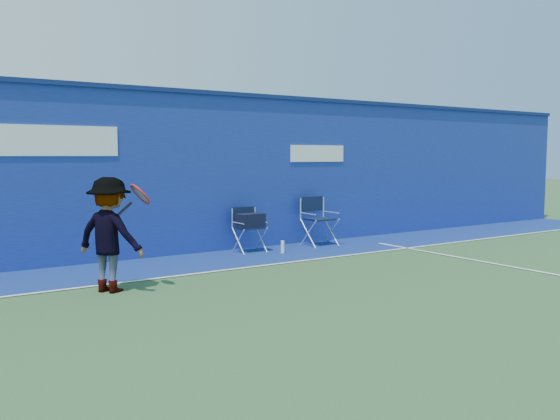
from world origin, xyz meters
TOP-DOWN VIEW (x-y plane):
  - ground at (0.00, 0.00)m, footprint 80.00×80.00m
  - stadium_wall at (-0.00, 5.20)m, footprint 24.00×0.50m
  - out_of_bounds_strip at (0.00, 4.10)m, footprint 24.00×1.80m
  - court_lines at (0.00, 0.60)m, footprint 24.00×12.00m
  - directors_chair_left at (1.67, 4.60)m, footprint 0.51×0.46m
  - directors_chair_right at (3.32, 4.55)m, footprint 0.60×0.54m
  - water_bottle at (2.10, 4.10)m, footprint 0.07×0.07m
  - tennis_player at (-1.61, 2.78)m, footprint 1.06×1.17m

SIDE VIEW (x-z plane):
  - ground at x=0.00m, z-range 0.00..0.00m
  - out_of_bounds_strip at x=0.00m, z-range 0.00..0.01m
  - court_lines at x=0.00m, z-range 0.01..0.01m
  - water_bottle at x=2.10m, z-range 0.00..0.24m
  - directors_chair_right at x=3.32m, z-range -0.19..0.81m
  - directors_chair_left at x=1.67m, z-range -0.07..0.79m
  - tennis_player at x=-1.61m, z-range 0.00..1.57m
  - stadium_wall at x=0.00m, z-range 0.01..3.09m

